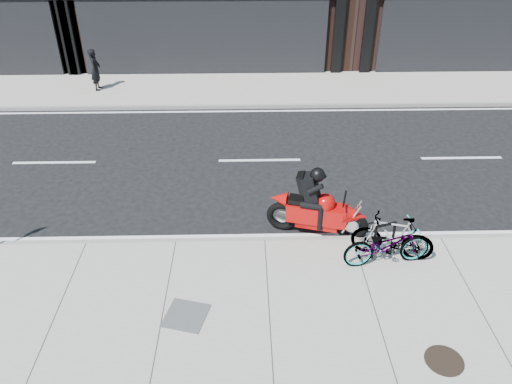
{
  "coord_description": "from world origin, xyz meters",
  "views": [
    {
      "loc": [
        -0.41,
        -10.89,
        7.04
      ],
      "look_at": [
        -0.18,
        -1.17,
        0.9
      ],
      "focal_mm": 35.0,
      "sensor_mm": 36.0,
      "label": 1
    }
  ],
  "objects_px": {
    "bicycle_front": "(387,244)",
    "motorcycle": "(322,209)",
    "pedestrian": "(95,70)",
    "utility_grate": "(186,315)",
    "bicycle_rear": "(393,237)",
    "manhole_cover": "(444,361)",
    "bike_rack": "(384,237)"
  },
  "relations": [
    {
      "from": "bike_rack",
      "to": "bicycle_rear",
      "type": "xyz_separation_m",
      "value": [
        0.18,
        0.0,
        0.01
      ]
    },
    {
      "from": "bicycle_front",
      "to": "manhole_cover",
      "type": "xyz_separation_m",
      "value": [
        0.4,
        -2.55,
        -0.48
      ]
    },
    {
      "from": "bike_rack",
      "to": "motorcycle",
      "type": "bearing_deg",
      "value": 140.7
    },
    {
      "from": "pedestrian",
      "to": "utility_grate",
      "type": "relative_size",
      "value": 2.08
    },
    {
      "from": "manhole_cover",
      "to": "utility_grate",
      "type": "xyz_separation_m",
      "value": [
        -4.47,
        1.13,
        0.0
      ]
    },
    {
      "from": "motorcycle",
      "to": "manhole_cover",
      "type": "bearing_deg",
      "value": -51.2
    },
    {
      "from": "bicycle_front",
      "to": "motorcycle",
      "type": "relative_size",
      "value": 0.8
    },
    {
      "from": "utility_grate",
      "to": "motorcycle",
      "type": "bearing_deg",
      "value": 42.43
    },
    {
      "from": "bicycle_rear",
      "to": "utility_grate",
      "type": "xyz_separation_m",
      "value": [
        -4.23,
        -1.64,
        -0.51
      ]
    },
    {
      "from": "pedestrian",
      "to": "utility_grate",
      "type": "xyz_separation_m",
      "value": [
        4.48,
        -11.87,
        -0.77
      ]
    },
    {
      "from": "bike_rack",
      "to": "bicycle_rear",
      "type": "bearing_deg",
      "value": 0.0
    },
    {
      "from": "bike_rack",
      "to": "motorcycle",
      "type": "distance_m",
      "value": 1.54
    },
    {
      "from": "bicycle_rear",
      "to": "pedestrian",
      "type": "relative_size",
      "value": 1.1
    },
    {
      "from": "bicycle_rear",
      "to": "manhole_cover",
      "type": "distance_m",
      "value": 2.83
    },
    {
      "from": "bicycle_front",
      "to": "bicycle_rear",
      "type": "xyz_separation_m",
      "value": [
        0.17,
        0.22,
        0.03
      ]
    },
    {
      "from": "utility_grate",
      "to": "bicycle_rear",
      "type": "bearing_deg",
      "value": 21.22
    },
    {
      "from": "bicycle_rear",
      "to": "manhole_cover",
      "type": "relative_size",
      "value": 2.6
    },
    {
      "from": "motorcycle",
      "to": "manhole_cover",
      "type": "relative_size",
      "value": 3.5
    },
    {
      "from": "bike_rack",
      "to": "bicycle_rear",
      "type": "relative_size",
      "value": 0.5
    },
    {
      "from": "manhole_cover",
      "to": "pedestrian",
      "type": "bearing_deg",
      "value": 124.53
    },
    {
      "from": "motorcycle",
      "to": "bicycle_rear",
      "type": "bearing_deg",
      "value": -19.78
    },
    {
      "from": "bicycle_rear",
      "to": "utility_grate",
      "type": "bearing_deg",
      "value": -53.18
    },
    {
      "from": "bike_rack",
      "to": "bicycle_rear",
      "type": "distance_m",
      "value": 0.18
    },
    {
      "from": "manhole_cover",
      "to": "bicycle_rear",
      "type": "bearing_deg",
      "value": 94.89
    },
    {
      "from": "motorcycle",
      "to": "utility_grate",
      "type": "relative_size",
      "value": 3.08
    },
    {
      "from": "bicycle_front",
      "to": "bicycle_rear",
      "type": "relative_size",
      "value": 1.08
    },
    {
      "from": "bicycle_rear",
      "to": "manhole_cover",
      "type": "height_order",
      "value": "bicycle_rear"
    },
    {
      "from": "pedestrian",
      "to": "manhole_cover",
      "type": "height_order",
      "value": "pedestrian"
    },
    {
      "from": "motorcycle",
      "to": "pedestrian",
      "type": "height_order",
      "value": "motorcycle"
    },
    {
      "from": "bicycle_rear",
      "to": "motorcycle",
      "type": "xyz_separation_m",
      "value": [
        -1.37,
        0.97,
        0.07
      ]
    },
    {
      "from": "manhole_cover",
      "to": "bicycle_front",
      "type": "bearing_deg",
      "value": 98.97
    },
    {
      "from": "bicycle_front",
      "to": "bicycle_rear",
      "type": "distance_m",
      "value": 0.28
    }
  ]
}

